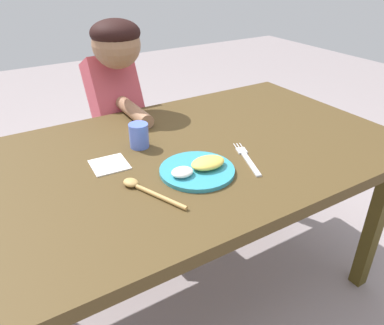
{
  "coord_description": "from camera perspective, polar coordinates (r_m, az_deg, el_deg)",
  "views": [
    {
      "loc": [
        -0.58,
        -0.94,
        1.23
      ],
      "look_at": [
        -0.07,
        -0.11,
        0.68
      ],
      "focal_mm": 34.64,
      "sensor_mm": 36.0,
      "label": 1
    }
  ],
  "objects": [
    {
      "name": "spoon",
      "position": [
        1.02,
        -7.51,
        -4.0
      ],
      "size": [
        0.11,
        0.21,
        0.02
      ],
      "rotation": [
        0.0,
        0.0,
        1.96
      ],
      "color": "tan",
      "rests_on": "dining_table"
    },
    {
      "name": "ground_plane",
      "position": [
        1.65,
        0.14,
        -18.63
      ],
      "size": [
        8.0,
        8.0,
        0.0
      ],
      "primitive_type": "plane",
      "color": "gray"
    },
    {
      "name": "dining_table",
      "position": [
        1.27,
        0.17,
        -0.17
      ],
      "size": [
        1.42,
        0.86,
        0.66
      ],
      "color": "#4C391C",
      "rests_on": "ground_plane"
    },
    {
      "name": "drinking_cup",
      "position": [
        1.24,
        -8.17,
        4.14
      ],
      "size": [
        0.06,
        0.06,
        0.08
      ],
      "primitive_type": "cylinder",
      "color": "#5773E2",
      "rests_on": "dining_table"
    },
    {
      "name": "fork",
      "position": [
        1.18,
        8.48,
        0.58
      ],
      "size": [
        0.09,
        0.21,
        0.01
      ],
      "rotation": [
        0.0,
        0.0,
        1.22
      ],
      "color": "silver",
      "rests_on": "dining_table"
    },
    {
      "name": "person",
      "position": [
        1.7,
        -11.43,
        6.23
      ],
      "size": [
        0.2,
        0.48,
        1.02
      ],
      "rotation": [
        0.0,
        0.0,
        3.14
      ],
      "color": "#4D4660",
      "rests_on": "ground_plane"
    },
    {
      "name": "napkin",
      "position": [
        1.17,
        -12.6,
        -0.32
      ],
      "size": [
        0.11,
        0.12,
        0.0
      ],
      "primitive_type": "cube",
      "rotation": [
        0.0,
        0.0,
        -0.06
      ],
      "color": "white",
      "rests_on": "dining_table"
    },
    {
      "name": "plate",
      "position": [
        1.09,
        1.02,
        -0.95
      ],
      "size": [
        0.22,
        0.22,
        0.04
      ],
      "color": "teal",
      "rests_on": "dining_table"
    }
  ]
}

